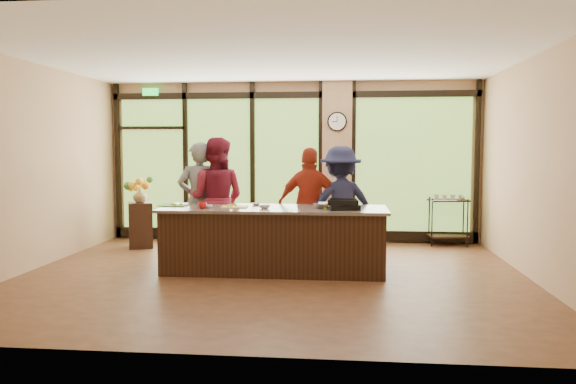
% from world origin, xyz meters
% --- Properties ---
extents(floor, '(7.00, 7.00, 0.00)m').
position_xyz_m(floor, '(0.00, 0.00, 0.00)').
color(floor, '#4C2D1A').
rests_on(floor, ground).
extents(ceiling, '(7.00, 7.00, 0.00)m').
position_xyz_m(ceiling, '(0.00, 0.00, 3.00)').
color(ceiling, white).
rests_on(ceiling, back_wall).
extents(back_wall, '(7.00, 0.00, 7.00)m').
position_xyz_m(back_wall, '(0.00, 3.00, 1.50)').
color(back_wall, tan).
rests_on(back_wall, floor).
extents(left_wall, '(0.00, 6.00, 6.00)m').
position_xyz_m(left_wall, '(-3.50, 0.00, 1.50)').
color(left_wall, tan).
rests_on(left_wall, floor).
extents(right_wall, '(0.00, 6.00, 6.00)m').
position_xyz_m(right_wall, '(3.50, 0.00, 1.50)').
color(right_wall, tan).
rests_on(right_wall, floor).
extents(window_wall, '(6.90, 0.12, 3.00)m').
position_xyz_m(window_wall, '(0.16, 2.95, 1.39)').
color(window_wall, tan).
rests_on(window_wall, floor).
extents(island_base, '(3.10, 1.00, 0.88)m').
position_xyz_m(island_base, '(0.00, 0.30, 0.44)').
color(island_base, black).
rests_on(island_base, floor).
extents(countertop, '(3.20, 1.10, 0.04)m').
position_xyz_m(countertop, '(0.00, 0.30, 0.90)').
color(countertop, '#6D645A').
rests_on(countertop, island_base).
extents(wall_clock, '(0.36, 0.04, 0.36)m').
position_xyz_m(wall_clock, '(0.85, 2.87, 2.25)').
color(wall_clock, black).
rests_on(wall_clock, window_wall).
extents(cook_left, '(0.78, 0.63, 1.86)m').
position_xyz_m(cook_left, '(-1.27, 1.00, 0.93)').
color(cook_left, slate).
rests_on(cook_left, floor).
extents(cook_midleft, '(1.00, 0.81, 1.93)m').
position_xyz_m(cook_midleft, '(-1.01, 1.00, 0.96)').
color(cook_midleft, maroon).
rests_on(cook_midleft, floor).
extents(cook_midright, '(1.09, 0.59, 1.77)m').
position_xyz_m(cook_midright, '(0.48, 0.99, 0.89)').
color(cook_midright, '#9D2B18').
rests_on(cook_midright, floor).
extents(cook_right, '(1.31, 0.99, 1.79)m').
position_xyz_m(cook_right, '(0.94, 1.05, 0.90)').
color(cook_right, '#1B1D3B').
rests_on(cook_right, floor).
extents(roasting_pan, '(0.48, 0.41, 0.07)m').
position_xyz_m(roasting_pan, '(0.98, 0.13, 0.96)').
color(roasting_pan, black).
rests_on(roasting_pan, countertop).
extents(mixing_bowl, '(0.35, 0.35, 0.08)m').
position_xyz_m(mixing_bowl, '(0.72, 0.28, 0.96)').
color(mixing_bowl, silver).
rests_on(mixing_bowl, countertop).
extents(cutting_board_left, '(0.40, 0.30, 0.01)m').
position_xyz_m(cutting_board_left, '(-1.50, 0.40, 0.93)').
color(cutting_board_left, '#467C2D').
rests_on(cutting_board_left, countertop).
extents(cutting_board_center, '(0.39, 0.31, 0.01)m').
position_xyz_m(cutting_board_center, '(-0.57, 0.29, 0.93)').
color(cutting_board_center, yellow).
rests_on(cutting_board_center, countertop).
extents(cutting_board_right, '(0.53, 0.46, 0.01)m').
position_xyz_m(cutting_board_right, '(0.88, 0.37, 0.93)').
color(cutting_board_right, yellow).
rests_on(cutting_board_right, countertop).
extents(prep_bowl_near, '(0.18, 0.18, 0.04)m').
position_xyz_m(prep_bowl_near, '(-0.92, 0.13, 0.94)').
color(prep_bowl_near, silver).
rests_on(prep_bowl_near, countertop).
extents(prep_bowl_mid, '(0.18, 0.18, 0.05)m').
position_xyz_m(prep_bowl_mid, '(-0.12, 0.17, 0.94)').
color(prep_bowl_mid, silver).
rests_on(prep_bowl_mid, countertop).
extents(prep_bowl_far, '(0.17, 0.17, 0.03)m').
position_xyz_m(prep_bowl_far, '(-0.31, 0.62, 0.94)').
color(prep_bowl_far, silver).
rests_on(prep_bowl_far, countertop).
extents(red_ramekin, '(0.13, 0.13, 0.09)m').
position_xyz_m(red_ramekin, '(-0.98, 0.05, 0.97)').
color(red_ramekin, red).
rests_on(red_ramekin, countertop).
extents(flower_stand, '(0.52, 0.52, 0.80)m').
position_xyz_m(flower_stand, '(-2.60, 1.95, 0.40)').
color(flower_stand, black).
rests_on(flower_stand, floor).
extents(flower_vase, '(0.27, 0.27, 0.26)m').
position_xyz_m(flower_vase, '(-2.60, 1.95, 0.93)').
color(flower_vase, '#9C7F55').
rests_on(flower_vase, flower_stand).
extents(bar_cart, '(0.72, 0.48, 0.92)m').
position_xyz_m(bar_cart, '(2.87, 2.75, 0.55)').
color(bar_cart, black).
rests_on(bar_cart, floor).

